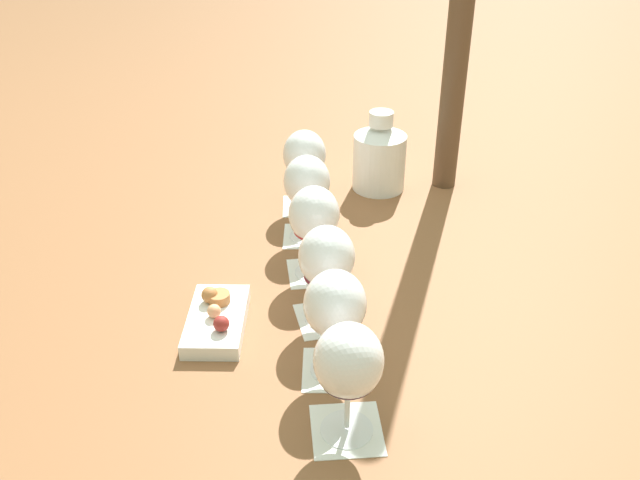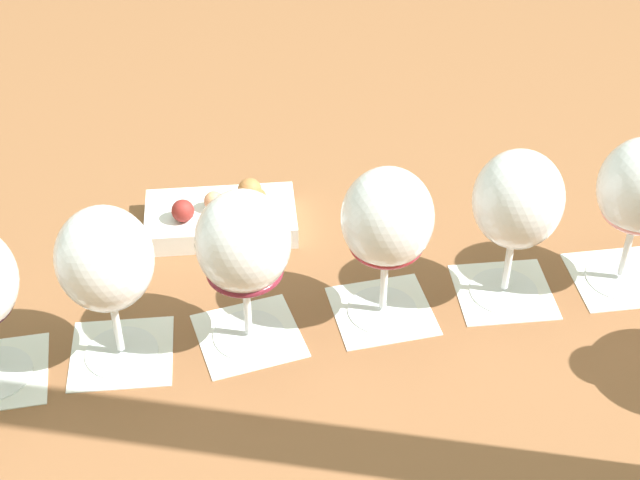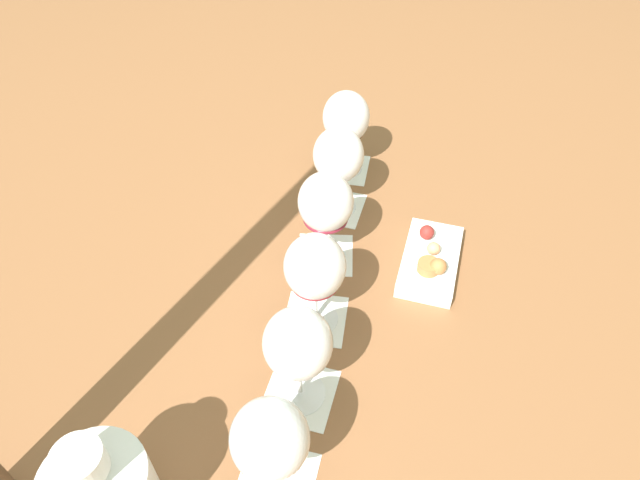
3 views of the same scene
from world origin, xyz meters
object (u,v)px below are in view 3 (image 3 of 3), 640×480
wine_glass_2 (315,270)px  wine_glass_5 (346,121)px  snack_dish (430,260)px  wine_glass_4 (338,159)px  wine_glass_3 (326,205)px  wine_glass_1 (298,347)px  wine_glass_0 (270,442)px

wine_glass_2 → wine_glass_5: bearing=32.7°
snack_dish → wine_glass_4: bearing=86.6°
wine_glass_4 → wine_glass_5: size_ratio=1.00×
wine_glass_5 → wine_glass_4: bearing=-147.2°
wine_glass_3 → snack_dish: (0.09, -0.15, -0.10)m
wine_glass_1 → wine_glass_0: bearing=-151.1°
wine_glass_2 → wine_glass_5: (0.31, 0.20, -0.00)m
wine_glass_5 → snack_dish: 0.31m
snack_dish → wine_glass_5: bearing=67.9°
wine_glass_0 → snack_dish: size_ratio=0.90×
wine_glass_3 → snack_dish: wine_glass_3 is taller
wine_glass_0 → snack_dish: bearing=7.8°
wine_glass_3 → wine_glass_4: bearing=30.6°
wine_glass_1 → wine_glass_2: 0.13m
wine_glass_4 → wine_glass_5: (0.10, 0.06, -0.00)m
wine_glass_4 → wine_glass_0: bearing=-148.4°
wine_glass_3 → wine_glass_4: same height
wine_glass_0 → wine_glass_2: bearing=30.6°
wine_glass_1 → wine_glass_2: size_ratio=1.00×
wine_glass_0 → wine_glass_3: same height
wine_glass_1 → wine_glass_4: size_ratio=1.00×
wine_glass_2 → wine_glass_3: 0.14m
wine_glass_0 → wine_glass_4: bearing=31.6°
wine_glass_2 → snack_dish: (0.20, -0.07, -0.09)m
wine_glass_2 → wine_glass_1: bearing=-147.8°
wine_glass_3 → wine_glass_2: bearing=-145.6°
wine_glass_3 → wine_glass_4: size_ratio=1.00×
wine_glass_0 → wine_glass_4: size_ratio=1.00×
wine_glass_0 → wine_glass_2: (0.22, 0.13, 0.00)m
wine_glass_1 → snack_dish: wine_glass_1 is taller
wine_glass_0 → wine_glass_5: size_ratio=1.00×
wine_glass_1 → wine_glass_5: size_ratio=1.00×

